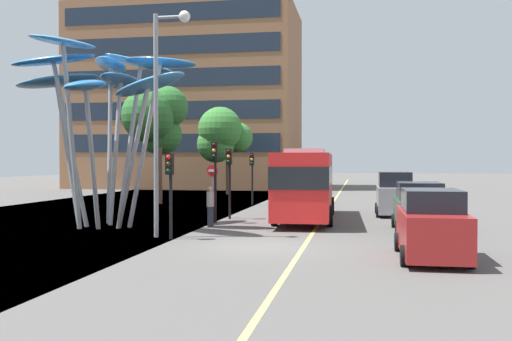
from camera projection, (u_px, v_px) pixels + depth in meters
The scene contains 16 objects.
ground at pixel (241, 247), 20.34m from camera, with size 120.00×240.00×0.10m.
red_bus at pixel (306, 181), 29.15m from camera, with size 3.02×10.51×3.55m.
leaf_sculpture at pixel (103, 84), 26.10m from camera, with size 9.69×8.29×8.34m.
traffic_light_kerb_near at pixel (170, 177), 21.92m from camera, with size 0.28×0.42×3.24m.
traffic_light_kerb_far at pixel (215, 165), 27.60m from camera, with size 0.28×0.42×3.85m.
traffic_light_island_mid at pixel (229, 168), 29.59m from camera, with size 0.28×0.42×3.58m.
traffic_light_opposite at pixel (252, 168), 38.84m from camera, with size 0.28×0.42×3.45m.
car_parked_near at pixel (431, 226), 17.59m from camera, with size 2.00×4.54×2.11m.
car_parked_mid at pixel (419, 208), 24.32m from camera, with size 2.08×4.59×2.07m.
car_parked_far at pixel (395, 195), 31.46m from camera, with size 2.03×3.95×2.36m.
street_lamp at pixel (163, 97), 22.47m from camera, with size 1.46×0.44×8.71m.
tree_pavement_near at pixel (156, 119), 40.70m from camera, with size 4.36×4.59×8.22m.
tree_pavement_far at pixel (223, 136), 50.95m from camera, with size 4.63×4.96×7.63m.
pedestrian at pixel (210, 206), 26.29m from camera, with size 0.34×0.34×1.80m.
no_entry_sign at pixel (213, 183), 30.44m from camera, with size 0.60×0.12×2.75m.
backdrop_building at pixel (189, 99), 65.43m from camera, with size 24.06×13.66×19.69m.
Camera 1 is at (3.39, -19.88, 2.98)m, focal length 40.94 mm.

